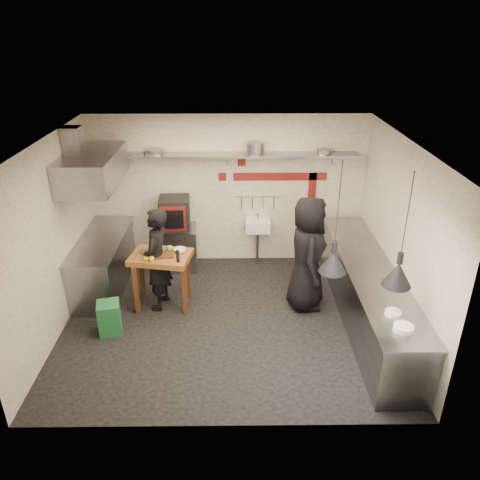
{
  "coord_description": "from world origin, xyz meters",
  "views": [
    {
      "loc": [
        0.13,
        -6.08,
        4.28
      ],
      "look_at": [
        0.2,
        0.3,
        1.25
      ],
      "focal_mm": 35.0,
      "sensor_mm": 36.0,
      "label": 1
    }
  ],
  "objects_px": {
    "chef_left": "(157,260)",
    "green_bin": "(109,318)",
    "chef_right": "(307,254)",
    "prep_table": "(163,280)",
    "oven_stand": "(179,248)",
    "combi_oven": "(175,213)"
  },
  "relations": [
    {
      "from": "chef_left",
      "to": "chef_right",
      "type": "distance_m",
      "value": 2.36
    },
    {
      "from": "chef_right",
      "to": "combi_oven",
      "type": "bearing_deg",
      "value": 59.88
    },
    {
      "from": "prep_table",
      "to": "chef_left",
      "type": "bearing_deg",
      "value": -136.87
    },
    {
      "from": "combi_oven",
      "to": "chef_right",
      "type": "xyz_separation_m",
      "value": [
        2.23,
        -1.36,
        -0.15
      ]
    },
    {
      "from": "chef_left",
      "to": "chef_right",
      "type": "height_order",
      "value": "chef_right"
    },
    {
      "from": "green_bin",
      "to": "chef_left",
      "type": "relative_size",
      "value": 0.29
    },
    {
      "from": "oven_stand",
      "to": "prep_table",
      "type": "bearing_deg",
      "value": -98.68
    },
    {
      "from": "oven_stand",
      "to": "chef_left",
      "type": "height_order",
      "value": "chef_left"
    },
    {
      "from": "prep_table",
      "to": "chef_right",
      "type": "xyz_separation_m",
      "value": [
        2.31,
        -0.04,
        0.48
      ]
    },
    {
      "from": "oven_stand",
      "to": "chef_left",
      "type": "xyz_separation_m",
      "value": [
        -0.17,
        -1.33,
        0.45
      ]
    },
    {
      "from": "green_bin",
      "to": "chef_left",
      "type": "bearing_deg",
      "value": 47.73
    },
    {
      "from": "green_bin",
      "to": "chef_right",
      "type": "height_order",
      "value": "chef_right"
    },
    {
      "from": "oven_stand",
      "to": "prep_table",
      "type": "distance_m",
      "value": 1.3
    },
    {
      "from": "oven_stand",
      "to": "green_bin",
      "type": "height_order",
      "value": "oven_stand"
    },
    {
      "from": "prep_table",
      "to": "chef_left",
      "type": "distance_m",
      "value": 0.39
    },
    {
      "from": "chef_left",
      "to": "green_bin",
      "type": "bearing_deg",
      "value": -32.84
    },
    {
      "from": "green_bin",
      "to": "chef_right",
      "type": "relative_size",
      "value": 0.27
    },
    {
      "from": "chef_left",
      "to": "chef_right",
      "type": "bearing_deg",
      "value": 99.3
    },
    {
      "from": "oven_stand",
      "to": "prep_table",
      "type": "height_order",
      "value": "prep_table"
    },
    {
      "from": "prep_table",
      "to": "oven_stand",
      "type": "bearing_deg",
      "value": 94.79
    },
    {
      "from": "oven_stand",
      "to": "combi_oven",
      "type": "distance_m",
      "value": 0.69
    },
    {
      "from": "combi_oven",
      "to": "chef_left",
      "type": "bearing_deg",
      "value": -98.96
    }
  ]
}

